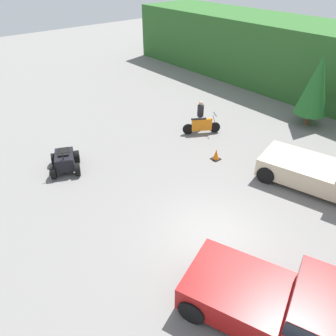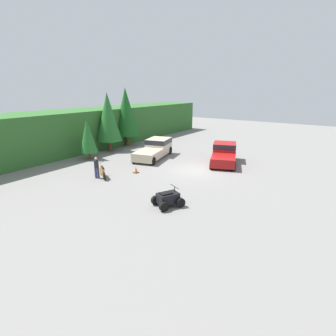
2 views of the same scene
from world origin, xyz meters
name	(u,v)px [view 2 (image 2 of 2)]	position (x,y,z in m)	size (l,w,h in m)	color
ground_plane	(196,170)	(0.00, 0.00, 0.00)	(80.00, 80.00, 0.00)	slate
hillside_backdrop	(80,129)	(0.00, 16.00, 2.31)	(44.00, 6.00, 4.62)	#2D6028
tree_left	(88,136)	(-2.87, 11.05, 2.41)	(1.81, 1.81, 4.11)	brown
tree_mid_left	(108,117)	(1.07, 12.19, 3.92)	(2.93, 2.93, 6.66)	brown
tree_mid_right	(126,112)	(4.62, 12.75, 4.22)	(3.16, 3.16, 7.18)	brown
pickup_truck_red	(224,153)	(3.85, -0.97, 0.95)	(5.55, 3.89, 1.81)	maroon
pickup_truck_second	(155,148)	(1.81, 5.98, 0.96)	(6.24, 3.67, 1.81)	beige
dirt_bike	(103,172)	(-6.12, 5.40, 0.47)	(1.26, 1.90, 1.14)	black
quad_atv	(168,199)	(-7.58, -2.18, 0.47)	(2.15, 1.93, 1.21)	black
rider_person	(97,167)	(-6.50, 5.63, 0.95)	(0.51, 0.51, 1.76)	navy
traffic_cone	(136,170)	(-3.64, 3.95, 0.25)	(0.42, 0.42, 0.55)	black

